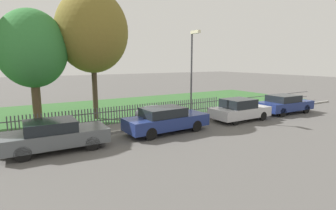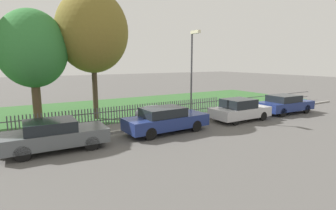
% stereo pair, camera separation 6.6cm
% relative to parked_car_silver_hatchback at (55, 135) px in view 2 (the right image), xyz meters
% --- Properties ---
extents(ground_plane, '(120.00, 120.00, 0.00)m').
position_rel_parked_car_silver_hatchback_xyz_m(ground_plane, '(5.08, 1.16, -0.68)').
color(ground_plane, '#565451').
extents(kerb_stone, '(37.48, 0.20, 0.12)m').
position_rel_parked_car_silver_hatchback_xyz_m(kerb_stone, '(5.08, 1.26, -0.62)').
color(kerb_stone, gray).
rests_on(kerb_stone, ground).
extents(grass_strip, '(37.48, 10.31, 0.01)m').
position_rel_parked_car_silver_hatchback_xyz_m(grass_strip, '(5.08, 8.43, -0.68)').
color(grass_strip, '#33602D').
rests_on(grass_strip, ground).
extents(park_fence, '(37.48, 0.05, 1.07)m').
position_rel_parked_car_silver_hatchback_xyz_m(park_fence, '(5.08, 3.29, -0.15)').
color(park_fence, '#4C4C51').
rests_on(park_fence, ground).
extents(parked_car_silver_hatchback, '(4.24, 1.86, 1.32)m').
position_rel_parked_car_silver_hatchback_xyz_m(parked_car_silver_hatchback, '(0.00, 0.00, 0.00)').
color(parked_car_silver_hatchback, '#51565B').
rests_on(parked_car_silver_hatchback, ground).
extents(parked_car_black_saloon, '(4.62, 1.86, 1.36)m').
position_rel_parked_car_silver_hatchback_xyz_m(parked_car_black_saloon, '(5.48, 0.00, 0.02)').
color(parked_car_black_saloon, navy).
rests_on(parked_car_black_saloon, ground).
extents(parked_car_navy_estate, '(3.88, 1.80, 1.40)m').
position_rel_parked_car_silver_hatchback_xyz_m(parked_car_navy_estate, '(10.99, 0.04, 0.02)').
color(parked_car_navy_estate, '#BCBCC1').
rests_on(parked_car_navy_estate, ground).
extents(parked_car_red_compact, '(4.29, 1.94, 1.35)m').
position_rel_parked_car_silver_hatchback_xyz_m(parked_car_red_compact, '(15.57, 0.04, 0.01)').
color(parked_car_red_compact, navy).
rests_on(parked_car_red_compact, ground).
extents(covered_motorcycle, '(2.06, 0.94, 1.12)m').
position_rel_parked_car_silver_hatchback_xyz_m(covered_motorcycle, '(5.74, 2.21, 0.00)').
color(covered_motorcycle, black).
rests_on(covered_motorcycle, ground).
extents(tree_behind_motorcycle, '(3.86, 3.86, 6.68)m').
position_rel_parked_car_silver_hatchback_xyz_m(tree_behind_motorcycle, '(-0.20, 5.36, 3.75)').
color(tree_behind_motorcycle, brown).
rests_on(tree_behind_motorcycle, ground).
extents(tree_mid_park, '(4.49, 4.49, 8.18)m').
position_rel_parked_car_silver_hatchback_xyz_m(tree_mid_park, '(3.25, 5.33, 4.90)').
color(tree_mid_park, '#473828').
rests_on(tree_mid_park, ground).
extents(street_lamp, '(0.20, 0.79, 5.58)m').
position_rel_parked_car_silver_hatchback_xyz_m(street_lamp, '(8.35, 1.59, 2.84)').
color(street_lamp, '#47474C').
rests_on(street_lamp, ground).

